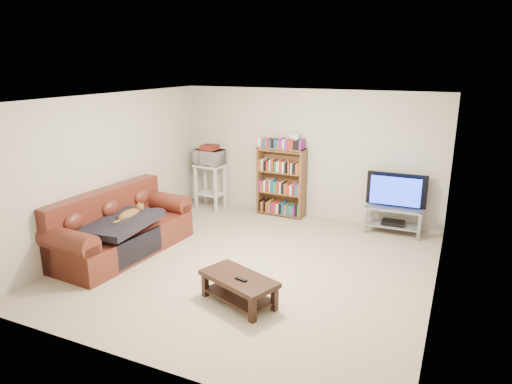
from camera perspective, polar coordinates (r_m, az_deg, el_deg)
The scene contains 19 objects.
floor at distance 6.77m, azimuth -0.65°, elevation -9.12°, with size 5.00×5.00×0.00m, color #BFAC8E.
ceiling at distance 6.14m, azimuth -0.72°, elevation 11.58°, with size 5.00×5.00×0.00m, color white.
wall_back at distance 8.62m, azimuth 6.45°, elevation 4.71°, with size 5.00×5.00×0.00m, color beige.
wall_front at distance 4.35m, azimuth -14.99°, elevation -7.22°, with size 5.00×5.00×0.00m, color beige.
wall_left at distance 7.72m, azimuth -17.72°, elevation 2.72°, with size 5.00×5.00×0.00m, color beige.
wall_right at distance 5.79m, azimuth 22.33°, elevation -2.04°, with size 5.00×5.00×0.00m, color beige.
sofa at distance 7.41m, azimuth -16.78°, elevation -4.74°, with size 1.12×2.32×0.97m.
blanket at distance 7.11m, azimuth -16.71°, elevation -3.69°, with size 0.87×1.13×0.10m, color black.
cat at distance 7.22m, azimuth -15.60°, elevation -2.77°, with size 0.25×0.62×0.19m, color brown, non-canonical shape.
coffee_table at distance 5.69m, azimuth -2.16°, elevation -11.49°, with size 1.09×0.80×0.36m.
remote at distance 5.55m, azimuth -1.89°, elevation -10.85°, with size 0.16×0.04×0.02m, color black.
tv_stand at distance 8.21m, azimuth 16.83°, elevation -2.84°, with size 0.95×0.44×0.47m.
television at distance 8.08m, azimuth 17.08°, elevation 0.12°, with size 1.01×0.13×0.58m, color black.
dvd_player at distance 8.25m, azimuth 16.76°, elevation -3.69°, with size 0.37×0.26×0.06m, color black.
bookshelf at distance 8.70m, azimuth 3.15°, elevation 1.40°, with size 0.93×0.32×1.33m.
shelf_clutter at distance 8.51m, azimuth 3.87°, elevation 6.22°, with size 0.68×0.21×0.28m.
microwave_stand at distance 9.20m, azimuth -5.75°, elevation 1.45°, with size 0.59×0.45×0.90m.
microwave at distance 9.09m, azimuth -5.83°, elevation 4.36°, with size 0.55×0.38×0.31m, color silver.
game_boxes at distance 9.06m, azimuth -5.86°, elevation 5.46°, with size 0.33×0.29×0.05m, color maroon.
Camera 1 is at (2.62, -5.54, 2.87)m, focal length 32.00 mm.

